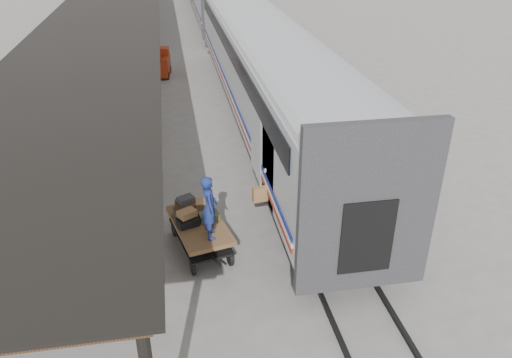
{
  "coord_description": "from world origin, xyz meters",
  "views": [
    {
      "loc": [
        -0.67,
        -12.31,
        8.17
      ],
      "look_at": [
        1.43,
        -0.33,
        1.7
      ],
      "focal_mm": 35.0,
      "sensor_mm": 36.0,
      "label": 1
    }
  ],
  "objects": [
    {
      "name": "porter",
      "position": [
        0.02,
        -1.64,
        1.72
      ],
      "size": [
        0.42,
        0.63,
        1.71
      ],
      "primitive_type": "imported",
      "rotation": [
        0.0,
        0.0,
        1.59
      ],
      "color": "navy",
      "rests_on": "baggage_cart"
    },
    {
      "name": "rails",
      "position": [
        3.2,
        34.0,
        0.06
      ],
      "size": [
        1.54,
        150.0,
        0.12
      ],
      "color": "black",
      "rests_on": "ground"
    },
    {
      "name": "luggage_tug",
      "position": [
        -1.21,
        16.13,
        0.7
      ],
      "size": [
        1.24,
        1.83,
        1.52
      ],
      "rotation": [
        0.0,
        0.0,
        -0.11
      ],
      "color": "maroon",
      "rests_on": "ground"
    },
    {
      "name": "pedestrian",
      "position": [
        -1.41,
        17.94,
        0.87
      ],
      "size": [
        1.07,
        0.56,
        1.75
      ],
      "primitive_type": "imported",
      "rotation": [
        0.0,
        0.0,
        3.0
      ],
      "color": "black",
      "rests_on": "ground"
    },
    {
      "name": "ground",
      "position": [
        0.0,
        0.0,
        0.0
      ],
      "size": [
        160.0,
        160.0,
        0.0
      ],
      "primitive_type": "plane",
      "color": "slate",
      "rests_on": "ground"
    },
    {
      "name": "baggage_cart",
      "position": [
        -0.23,
        -0.99,
        0.65
      ],
      "size": [
        1.76,
        2.62,
        0.86
      ],
      "rotation": [
        0.0,
        0.0,
        0.23
      ],
      "color": "brown",
      "rests_on": "ground"
    },
    {
      "name": "suitcase_stack",
      "position": [
        -0.39,
        -0.65,
        1.05
      ],
      "size": [
        1.25,
        1.32,
        0.57
      ],
      "rotation": [
        0.0,
        0.0,
        0.23
      ],
      "color": "#323234",
      "rests_on": "baggage_cart"
    }
  ]
}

